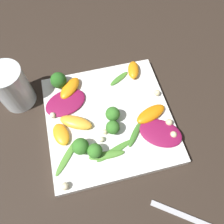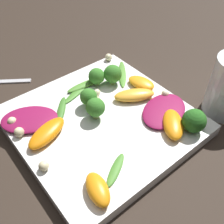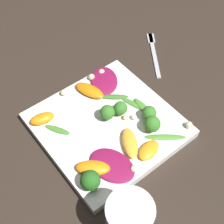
% 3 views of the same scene
% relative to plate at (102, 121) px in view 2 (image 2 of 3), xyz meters
% --- Properties ---
extents(ground_plane, '(2.40, 2.40, 0.00)m').
position_rel_plate_xyz_m(ground_plane, '(0.00, 0.00, -0.01)').
color(ground_plane, '#2D231C').
extents(plate, '(0.30, 0.30, 0.02)m').
position_rel_plate_xyz_m(plate, '(0.00, 0.00, 0.00)').
color(plate, white).
rests_on(plate, ground_plane).
extents(radicchio_leaf_0, '(0.12, 0.11, 0.01)m').
position_rel_plate_xyz_m(radicchio_leaf_0, '(-0.10, 0.07, 0.02)').
color(radicchio_leaf_0, maroon).
rests_on(radicchio_leaf_0, plate).
extents(radicchio_leaf_1, '(0.12, 0.10, 0.01)m').
position_rel_plate_xyz_m(radicchio_leaf_1, '(0.09, -0.06, 0.02)').
color(radicchio_leaf_1, maroon).
rests_on(radicchio_leaf_1, plate).
extents(orange_segment_0, '(0.09, 0.06, 0.02)m').
position_rel_plate_xyz_m(orange_segment_0, '(-0.10, 0.02, 0.02)').
color(orange_segment_0, orange).
rests_on(orange_segment_0, plate).
extents(orange_segment_1, '(0.05, 0.06, 0.02)m').
position_rel_plate_xyz_m(orange_segment_1, '(0.12, 0.02, 0.02)').
color(orange_segment_1, orange).
rests_on(orange_segment_1, plate).
extents(orange_segment_2, '(0.08, 0.07, 0.02)m').
position_rel_plate_xyz_m(orange_segment_2, '(0.08, 0.00, 0.02)').
color(orange_segment_2, '#FCAD33').
rests_on(orange_segment_2, plate).
extents(orange_segment_3, '(0.07, 0.07, 0.02)m').
position_rel_plate_xyz_m(orange_segment_3, '(0.08, -0.10, 0.02)').
color(orange_segment_3, orange).
rests_on(orange_segment_3, plate).
extents(orange_segment_4, '(0.04, 0.06, 0.02)m').
position_rel_plate_xyz_m(orange_segment_4, '(-0.09, -0.11, 0.02)').
color(orange_segment_4, orange).
rests_on(orange_segment_4, plate).
extents(broccoli_floret_0, '(0.03, 0.03, 0.04)m').
position_rel_plate_xyz_m(broccoli_floret_0, '(0.05, 0.08, 0.03)').
color(broccoli_floret_0, '#7A9E51').
rests_on(broccoli_floret_0, plate).
extents(broccoli_floret_1, '(0.03, 0.03, 0.04)m').
position_rel_plate_xyz_m(broccoli_floret_1, '(-0.00, 0.04, 0.03)').
color(broccoli_floret_1, '#7A9E51').
rests_on(broccoli_floret_1, plate).
extents(broccoli_floret_2, '(0.03, 0.03, 0.04)m').
position_rel_plate_xyz_m(broccoli_floret_2, '(-0.01, 0.01, 0.03)').
color(broccoli_floret_2, '#7A9E51').
rests_on(broccoli_floret_2, plate).
extents(broccoli_floret_3, '(0.04, 0.04, 0.04)m').
position_rel_plate_xyz_m(broccoli_floret_3, '(0.08, 0.06, 0.03)').
color(broccoli_floret_3, '#84AD5B').
rests_on(broccoli_floret_3, plate).
extents(broccoli_floret_4, '(0.04, 0.04, 0.04)m').
position_rel_plate_xyz_m(broccoli_floret_4, '(0.10, -0.12, 0.03)').
color(broccoli_floret_4, '#84AD5B').
rests_on(broccoli_floret_4, plate).
extents(arugula_sprig_0, '(0.05, 0.06, 0.01)m').
position_rel_plate_xyz_m(arugula_sprig_0, '(-0.05, 0.06, 0.01)').
color(arugula_sprig_0, '#3D7528').
rests_on(arugula_sprig_0, plate).
extents(arugula_sprig_1, '(0.07, 0.08, 0.00)m').
position_rel_plate_xyz_m(arugula_sprig_1, '(0.11, 0.07, 0.01)').
color(arugula_sprig_1, '#518E33').
rests_on(arugula_sprig_1, plate).
extents(arugula_sprig_2, '(0.09, 0.04, 0.00)m').
position_rel_plate_xyz_m(arugula_sprig_2, '(0.01, 0.09, 0.01)').
color(arugula_sprig_2, '#47842D').
rests_on(arugula_sprig_2, plate).
extents(arugula_sprig_3, '(0.08, 0.02, 0.01)m').
position_rel_plate_xyz_m(arugula_sprig_3, '(0.03, 0.09, 0.01)').
color(arugula_sprig_3, '#518E33').
rests_on(arugula_sprig_3, plate).
extents(arugula_sprig_4, '(0.06, 0.04, 0.01)m').
position_rel_plate_xyz_m(arugula_sprig_4, '(-0.05, -0.10, 0.01)').
color(arugula_sprig_4, '#47842D').
rests_on(arugula_sprig_4, plate).
extents(macadamia_nut_0, '(0.01, 0.01, 0.01)m').
position_rel_plate_xyz_m(macadamia_nut_0, '(0.02, 0.04, 0.02)').
color(macadamia_nut_0, beige).
rests_on(macadamia_nut_0, plate).
extents(macadamia_nut_1, '(0.02, 0.02, 0.02)m').
position_rel_plate_xyz_m(macadamia_nut_1, '(0.12, 0.14, 0.02)').
color(macadamia_nut_1, beige).
rests_on(macadamia_nut_1, plate).
extents(macadamia_nut_2, '(0.01, 0.01, 0.01)m').
position_rel_plate_xyz_m(macadamia_nut_2, '(0.13, -0.03, 0.02)').
color(macadamia_nut_2, beige).
rests_on(macadamia_nut_2, plate).
extents(macadamia_nut_3, '(0.02, 0.02, 0.02)m').
position_rel_plate_xyz_m(macadamia_nut_3, '(-0.13, 0.08, 0.02)').
color(macadamia_nut_3, beige).
rests_on(macadamia_nut_3, plate).
extents(macadamia_nut_4, '(0.02, 0.02, 0.02)m').
position_rel_plate_xyz_m(macadamia_nut_4, '(-0.13, -0.03, 0.02)').
color(macadamia_nut_4, beige).
rests_on(macadamia_nut_4, plate).
extents(macadamia_nut_5, '(0.01, 0.01, 0.01)m').
position_rel_plate_xyz_m(macadamia_nut_5, '(0.03, 0.05, 0.02)').
color(macadamia_nut_5, beige).
rests_on(macadamia_nut_5, plate).
extents(macadamia_nut_6, '(0.02, 0.02, 0.02)m').
position_rel_plate_xyz_m(macadamia_nut_6, '(-0.13, 0.05, 0.02)').
color(macadamia_nut_6, beige).
rests_on(macadamia_nut_6, plate).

